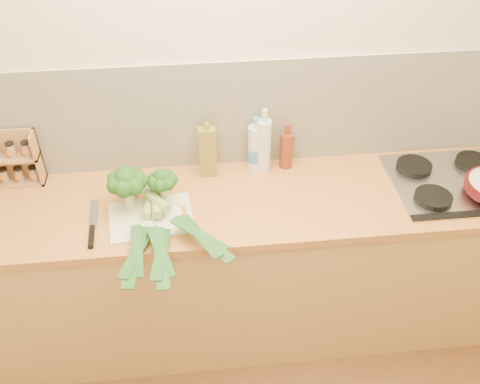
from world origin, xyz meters
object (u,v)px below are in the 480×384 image
at_px(chefs_knife, 92,231).
at_px(spice_rack, 16,161).
at_px(gas_hob, 454,182).
at_px(chopping_board, 151,218).

relative_size(chefs_knife, spice_rack, 1.17).
relative_size(gas_hob, chopping_board, 1.62).
distance_m(gas_hob, chefs_knife, 1.67).
bearing_deg(gas_hob, chefs_knife, -174.80).
height_order(chopping_board, chefs_knife, chefs_knife).
bearing_deg(chefs_knife, gas_hob, 2.34).
xyz_separation_m(gas_hob, chefs_knife, (-1.67, -0.15, -0.01)).
relative_size(gas_hob, chefs_knife, 1.81).
bearing_deg(gas_hob, chopping_board, -176.38).
xyz_separation_m(gas_hob, chopping_board, (-1.42, -0.09, -0.01)).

